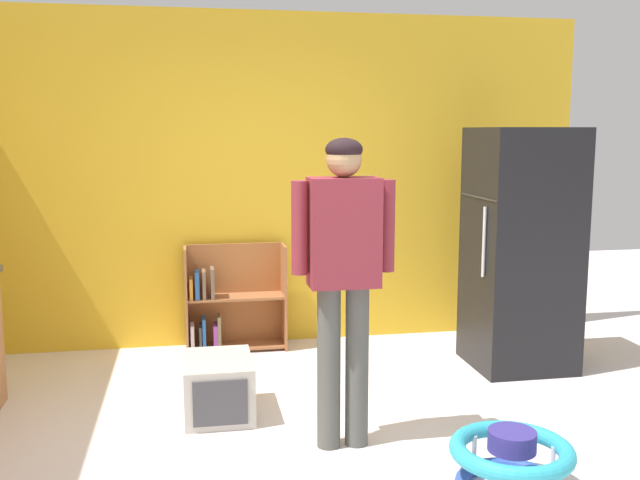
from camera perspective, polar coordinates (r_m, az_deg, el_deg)
The scene contains 7 objects.
ground_plane at distance 4.00m, azimuth 0.50°, elevation -17.33°, with size 12.00×12.00×0.00m, color silver.
back_wall at distance 5.92m, azimuth -3.75°, elevation 4.74°, with size 5.20×0.06×2.70m, color gold.
refrigerator at distance 5.50m, azimuth 15.68°, elevation -0.70°, with size 0.73×0.68×1.78m.
bookshelf at distance 5.86m, azimuth -7.28°, elevation -5.08°, with size 0.80×0.28×0.85m.
standing_person at distance 3.90m, azimuth 1.88°, elevation -2.03°, with size 0.57×0.22×1.72m.
baby_walker at distance 3.77m, azimuth 14.96°, elevation -16.73°, with size 0.60×0.60×0.32m.
pet_carrier at distance 4.59m, azimuth -8.08°, elevation -11.49°, with size 0.42×0.55×0.36m.
Camera 1 is at (-0.68, -3.53, 1.76)m, focal length 40.23 mm.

